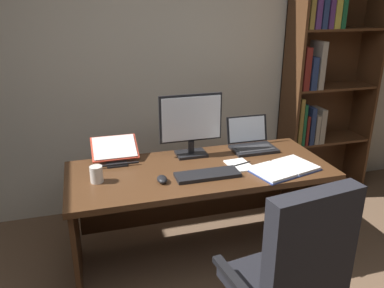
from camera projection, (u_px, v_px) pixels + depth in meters
The scene contains 13 objects.
wall_back at pixel (164, 62), 3.36m from camera, with size 5.68×0.12×2.62m, color beige.
desk at pixel (197, 189), 2.80m from camera, with size 1.78×0.74×0.74m.
bookshelf at pixel (320, 85), 3.60m from camera, with size 0.84×0.33×2.10m.
office_chair at pixel (290, 287), 2.00m from camera, with size 0.66×0.60×1.04m.
monitor at pixel (191, 125), 2.80m from camera, with size 0.46×0.16×0.46m.
laptop at pixel (251, 142), 2.99m from camera, with size 0.33×0.28×0.23m.
keyboard at pixel (207, 175), 2.53m from camera, with size 0.42×0.15×0.02m, color black.
computer_mouse at pixel (162, 179), 2.45m from camera, with size 0.06×0.10×0.04m, color black.
reading_stand_with_book at pixel (115, 150), 2.77m from camera, with size 0.33×0.28×0.14m.
open_binder at pixel (284, 169), 2.62m from camera, with size 0.50×0.38×0.02m.
notepad at pixel (239, 165), 2.69m from camera, with size 0.15×0.21×0.01m, color white.
pen at pixel (242, 164), 2.69m from camera, with size 0.01×0.01×0.14m, color black.
coffee_mug at pixel (96, 174), 2.44m from camera, with size 0.08×0.08×0.11m, color silver.
Camera 1 is at (-0.71, -1.16, 1.83)m, focal length 36.42 mm.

